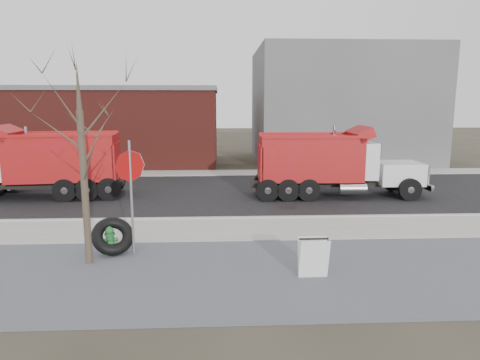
{
  "coord_description": "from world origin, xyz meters",
  "views": [
    {
      "loc": [
        0.27,
        -13.48,
        4.17
      ],
      "look_at": [
        0.99,
        1.92,
        1.4
      ],
      "focal_mm": 32.0,
      "sensor_mm": 36.0,
      "label": 1
    }
  ],
  "objects_px": {
    "dump_truck_red_b": "(43,162)",
    "dump_truck_red_a": "(330,162)",
    "truck_tire": "(113,236)",
    "sandwich_board": "(313,258)",
    "fire_hydrant": "(110,242)",
    "stop_sign": "(131,179)"
  },
  "relations": [
    {
      "from": "fire_hydrant",
      "to": "dump_truck_red_a",
      "type": "relative_size",
      "value": 0.1
    },
    {
      "from": "dump_truck_red_b",
      "to": "truck_tire",
      "type": "bearing_deg",
      "value": 116.99
    },
    {
      "from": "fire_hydrant",
      "to": "dump_truck_red_a",
      "type": "xyz_separation_m",
      "value": [
        8.0,
        7.16,
        1.23
      ]
    },
    {
      "from": "truck_tire",
      "to": "dump_truck_red_a",
      "type": "relative_size",
      "value": 0.19
    },
    {
      "from": "truck_tire",
      "to": "sandwich_board",
      "type": "height_order",
      "value": "truck_tire"
    },
    {
      "from": "fire_hydrant",
      "to": "truck_tire",
      "type": "distance_m",
      "value": 0.17
    },
    {
      "from": "dump_truck_red_b",
      "to": "dump_truck_red_a",
      "type": "bearing_deg",
      "value": 172.69
    },
    {
      "from": "dump_truck_red_a",
      "to": "dump_truck_red_b",
      "type": "xyz_separation_m",
      "value": [
        -12.73,
        0.3,
        0.04
      ]
    },
    {
      "from": "sandwich_board",
      "to": "dump_truck_red_b",
      "type": "height_order",
      "value": "dump_truck_red_b"
    },
    {
      "from": "fire_hydrant",
      "to": "sandwich_board",
      "type": "relative_size",
      "value": 0.82
    },
    {
      "from": "truck_tire",
      "to": "sandwich_board",
      "type": "relative_size",
      "value": 1.48
    },
    {
      "from": "truck_tire",
      "to": "stop_sign",
      "type": "relative_size",
      "value": 0.46
    },
    {
      "from": "truck_tire",
      "to": "dump_truck_red_a",
      "type": "xyz_separation_m",
      "value": [
        7.94,
        7.1,
        1.08
      ]
    },
    {
      "from": "dump_truck_red_a",
      "to": "dump_truck_red_b",
      "type": "bearing_deg",
      "value": -179.99
    },
    {
      "from": "stop_sign",
      "to": "dump_truck_red_b",
      "type": "bearing_deg",
      "value": 107.99
    },
    {
      "from": "fire_hydrant",
      "to": "stop_sign",
      "type": "height_order",
      "value": "stop_sign"
    },
    {
      "from": "sandwich_board",
      "to": "dump_truck_red_a",
      "type": "distance_m",
      "value": 9.52
    },
    {
      "from": "fire_hydrant",
      "to": "truck_tire",
      "type": "bearing_deg",
      "value": 22.49
    },
    {
      "from": "fire_hydrant",
      "to": "sandwich_board",
      "type": "xyz_separation_m",
      "value": [
        5.31,
        -1.91,
        0.15
      ]
    },
    {
      "from": "stop_sign",
      "to": "sandwich_board",
      "type": "bearing_deg",
      "value": -39.01
    },
    {
      "from": "truck_tire",
      "to": "dump_truck_red_a",
      "type": "distance_m",
      "value": 10.7
    },
    {
      "from": "truck_tire",
      "to": "stop_sign",
      "type": "xyz_separation_m",
      "value": [
        0.6,
        -0.14,
        1.64
      ]
    }
  ]
}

